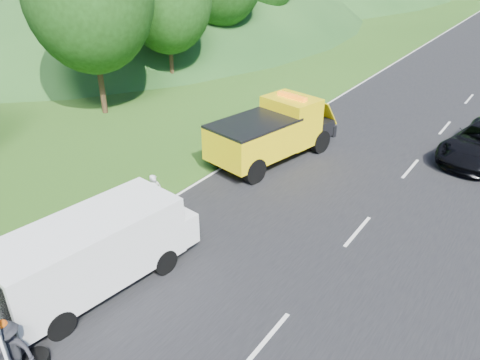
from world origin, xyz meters
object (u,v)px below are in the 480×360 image
Objects in this scene: tow_truck at (273,131)px; child at (155,238)px; suitcase at (114,216)px; white_van at (95,250)px; woman at (157,211)px.

tow_truck is 6.42× the size of child.
suitcase reaches higher than child.
white_van is 4.50× the size of woman.
tow_truck is at bearing 77.04° from suitcase.
tow_truck reaches higher than woman.
white_van reaches higher than suitcase.
child is at bearing 105.66° from white_van.
tow_truck is 4.53× the size of woman.
tow_truck reaches higher than child.
tow_truck is at bearing -8.74° from woman.
woman is at bearing 64.01° from suitcase.
suitcase is (-1.86, -0.15, 0.31)m from child.
child is at bearing -78.52° from tow_truck.
woman is (-1.58, 3.99, -1.31)m from white_van.
tow_truck is 1.01× the size of white_van.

